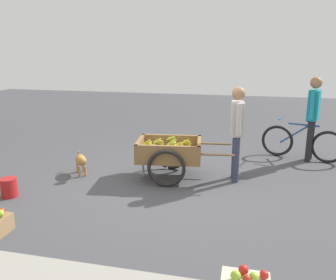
{
  "coord_description": "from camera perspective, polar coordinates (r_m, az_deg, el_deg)",
  "views": [
    {
      "loc": [
        -1.25,
        5.34,
        2.23
      ],
      "look_at": [
        0.02,
        -0.15,
        0.75
      ],
      "focal_mm": 37.34,
      "sensor_mm": 36.0,
      "label": 1
    }
  ],
  "objects": [
    {
      "name": "cyclist_person",
      "position": [
        7.53,
        22.62,
        4.39
      ],
      "size": [
        0.29,
        0.55,
        1.7
      ],
      "color": "black",
      "rests_on": "ground"
    },
    {
      "name": "ground_plane",
      "position": [
        5.92,
        -0.14,
        -7.42
      ],
      "size": [
        24.0,
        24.0,
        0.0
      ],
      "primitive_type": "plane",
      "color": "#47474C"
    },
    {
      "name": "fruit_cart",
      "position": [
        6.13,
        0.17,
        -2.24
      ],
      "size": [
        1.73,
        1.01,
        0.73
      ],
      "color": "olive",
      "rests_on": "ground"
    },
    {
      "name": "dog",
      "position": [
        6.5,
        -14.03,
        -3.29
      ],
      "size": [
        0.42,
        0.58,
        0.4
      ],
      "color": "#AD7A38",
      "rests_on": "ground"
    },
    {
      "name": "vendor_person",
      "position": [
        6.0,
        11.21,
        2.34
      ],
      "size": [
        0.24,
        0.57,
        1.62
      ],
      "color": "#333851",
      "rests_on": "ground"
    },
    {
      "name": "bicycle",
      "position": [
        7.69,
        21.01,
        -0.42
      ],
      "size": [
        1.61,
        0.63,
        0.85
      ],
      "color": "black",
      "rests_on": "ground"
    },
    {
      "name": "plastic_bucket",
      "position": [
        5.98,
        -24.52,
        -7.06
      ],
      "size": [
        0.25,
        0.25,
        0.3
      ],
      "primitive_type": "cylinder",
      "color": "#B21E1E",
      "rests_on": "ground"
    }
  ]
}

